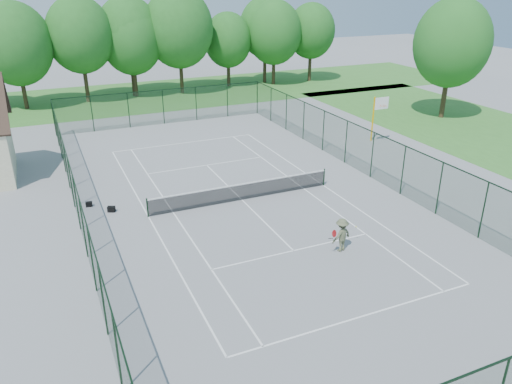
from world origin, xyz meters
The scene contains 12 objects.
ground centered at (0.00, 0.00, 0.00)m, with size 140.00×140.00×0.00m, color gray.
grass_far centered at (0.00, 30.00, 0.01)m, with size 80.00×16.00×0.01m, color #418533.
grass_side centered at (24.00, 4.00, 0.01)m, with size 14.00×40.00×0.01m, color #418533.
court_lines centered at (0.00, 0.00, 0.00)m, with size 11.05×23.85×0.01m.
tennis_net centered at (0.00, 0.00, 0.58)m, with size 11.08×0.08×1.10m.
fence_enclosure centered at (0.00, 0.00, 1.56)m, with size 18.05×36.05×3.02m.
tree_line_far centered at (0.00, 30.00, 5.99)m, with size 39.40×6.40×9.70m.
basketball_goal centered at (13.72, 5.94, 2.57)m, with size 1.20×1.43×3.65m.
tree_side centered at (23.97, 9.76, 6.63)m, with size 6.64×6.64×10.51m.
sports_bag_a centered at (-8.26, 2.69, 0.14)m, with size 0.36×0.21×0.28m, color black.
sports_bag_b centered at (-7.20, 1.48, 0.16)m, with size 0.40×0.25×0.31m, color black.
tennis_player centered at (2.05, -7.27, 0.83)m, with size 1.99×0.86×1.65m.
Camera 1 is at (-9.99, -24.51, 11.95)m, focal length 35.00 mm.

